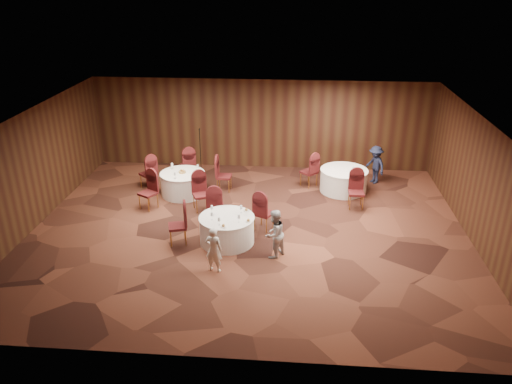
# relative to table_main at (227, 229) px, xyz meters

# --- Properties ---
(ground) EXTENTS (12.00, 12.00, 0.00)m
(ground) POSITION_rel_table_main_xyz_m (0.50, 0.66, -0.38)
(ground) COLOR black
(ground) RESTS_ON ground
(room_shell) EXTENTS (12.00, 12.00, 12.00)m
(room_shell) POSITION_rel_table_main_xyz_m (0.50, 0.66, 1.59)
(room_shell) COLOR silver
(room_shell) RESTS_ON ground
(table_main) EXTENTS (1.46, 1.46, 0.74)m
(table_main) POSITION_rel_table_main_xyz_m (0.00, 0.00, 0.00)
(table_main) COLOR white
(table_main) RESTS_ON ground
(table_left) EXTENTS (1.43, 1.43, 0.74)m
(table_left) POSITION_rel_table_main_xyz_m (-1.83, 2.96, 0.00)
(table_left) COLOR white
(table_left) RESTS_ON ground
(table_right) EXTENTS (1.54, 1.54, 0.74)m
(table_right) POSITION_rel_table_main_xyz_m (3.33, 3.66, 0.00)
(table_right) COLOR white
(table_right) RESTS_ON ground
(chairs_main) EXTENTS (2.88, 1.86, 1.00)m
(chairs_main) POSITION_rel_table_main_xyz_m (-0.29, 0.59, 0.12)
(chairs_main) COLOR #380B15
(chairs_main) RESTS_ON ground
(chairs_left) EXTENTS (3.15, 3.12, 1.00)m
(chairs_left) POSITION_rel_table_main_xyz_m (-1.85, 2.96, 0.12)
(chairs_left) COLOR #380B15
(chairs_left) RESTS_ON ground
(chairs_right) EXTENTS (2.03, 2.21, 1.00)m
(chairs_right) POSITION_rel_table_main_xyz_m (2.91, 3.20, 0.12)
(chairs_right) COLOR #380B15
(chairs_right) RESTS_ON ground
(tabletop_main) EXTENTS (1.13, 1.10, 0.22)m
(tabletop_main) POSITION_rel_table_main_xyz_m (0.13, -0.10, 0.47)
(tabletop_main) COLOR silver
(tabletop_main) RESTS_ON table_main
(tabletop_left) EXTENTS (0.93, 0.84, 0.22)m
(tabletop_left) POSITION_rel_table_main_xyz_m (-1.83, 2.96, 0.45)
(tabletop_left) COLOR silver
(tabletop_left) RESTS_ON table_left
(tabletop_right) EXTENTS (0.08, 0.08, 0.22)m
(tabletop_right) POSITION_rel_table_main_xyz_m (3.57, 3.39, 0.52)
(tabletop_right) COLOR silver
(tabletop_right) RESTS_ON table_right
(mic_stand) EXTENTS (0.24, 0.24, 1.65)m
(mic_stand) POSITION_rel_table_main_xyz_m (-1.58, 4.78, 0.11)
(mic_stand) COLOR black
(mic_stand) RESTS_ON ground
(woman_a) EXTENTS (0.48, 0.37, 1.16)m
(woman_a) POSITION_rel_table_main_xyz_m (-0.12, -1.40, 0.21)
(woman_a) COLOR white
(woman_a) RESTS_ON ground
(woman_b) EXTENTS (0.76, 0.79, 1.28)m
(woman_b) POSITION_rel_table_main_xyz_m (1.28, -0.62, 0.26)
(woman_b) COLOR #B3B4B8
(woman_b) RESTS_ON ground
(man_c) EXTENTS (0.85, 0.97, 1.30)m
(man_c) POSITION_rel_table_main_xyz_m (4.43, 4.44, 0.28)
(man_c) COLOR black
(man_c) RESTS_ON ground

